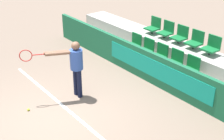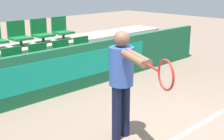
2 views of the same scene
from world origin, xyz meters
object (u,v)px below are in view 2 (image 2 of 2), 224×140
stadium_chair_1 (15,63)px  stadium_chair_2 (41,58)px  stadium_chair_8 (41,32)px  stadium_chair_9 (62,29)px  tennis_player (123,75)px  stadium_chair_7 (19,35)px  stadium_chair_3 (64,54)px  stadium_chair_4 (84,50)px

stadium_chair_1 → stadium_chair_2: bearing=0.0°
stadium_chair_8 → stadium_chair_9: (0.59, 0.00, 0.00)m
stadium_chair_1 → tennis_player: tennis_player is taller
stadium_chair_2 → tennis_player: size_ratio=0.35×
stadium_chair_7 → stadium_chair_3: bearing=-56.1°
stadium_chair_3 → stadium_chair_8: stadium_chair_8 is taller
tennis_player → stadium_chair_7: bearing=108.8°
tennis_player → stadium_chair_9: bearing=91.8°
stadium_chair_1 → tennis_player: bearing=-86.9°
stadium_chair_9 → tennis_player: tennis_player is taller
stadium_chair_1 → stadium_chair_4: 1.77m
stadium_chair_1 → stadium_chair_3: size_ratio=1.00×
stadium_chair_2 → tennis_player: (-0.44, -2.80, 0.34)m
stadium_chair_1 → stadium_chair_8: (1.18, 0.87, 0.40)m
stadium_chair_8 → stadium_chair_2: bearing=-123.9°
tennis_player → stadium_chair_3: bearing=95.4°
stadium_chair_1 → stadium_chair_3: 1.18m
stadium_chair_4 → stadium_chair_7: bearing=143.4°
stadium_chair_2 → stadium_chair_8: 1.13m
stadium_chair_7 → stadium_chair_8: (0.59, 0.00, 0.00)m
stadium_chair_4 → stadium_chair_7: size_ratio=1.00×
stadium_chair_2 → stadium_chair_8: stadium_chair_8 is taller
stadium_chair_9 → tennis_player: (-1.61, -3.68, -0.06)m
stadium_chair_2 → tennis_player: 2.85m
stadium_chair_2 → stadium_chair_4: bearing=0.0°
tennis_player → stadium_chair_1: bearing=118.6°
stadium_chair_4 → stadium_chair_3: bearing=180.0°
stadium_chair_2 → stadium_chair_4: 1.18m
stadium_chair_4 → stadium_chair_8: (-0.59, 0.87, 0.40)m
stadium_chair_4 → tennis_player: (-1.61, -2.80, 0.34)m
stadium_chair_1 → stadium_chair_9: 2.01m
stadium_chair_2 → stadium_chair_8: size_ratio=1.00×
stadium_chair_1 → stadium_chair_8: size_ratio=1.00×
stadium_chair_1 → tennis_player: (0.15, -2.80, 0.34)m
stadium_chair_3 → stadium_chair_7: (-0.59, 0.87, 0.40)m
stadium_chair_3 → stadium_chair_2: bearing=180.0°
stadium_chair_3 → stadium_chair_7: size_ratio=1.00×
stadium_chair_3 → stadium_chair_8: size_ratio=1.00×
stadium_chair_8 → stadium_chair_7: bearing=180.0°
stadium_chair_1 → stadium_chair_3: same height
stadium_chair_4 → stadium_chair_8: stadium_chair_8 is taller
stadium_chair_2 → stadium_chair_8: (0.59, 0.87, 0.40)m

